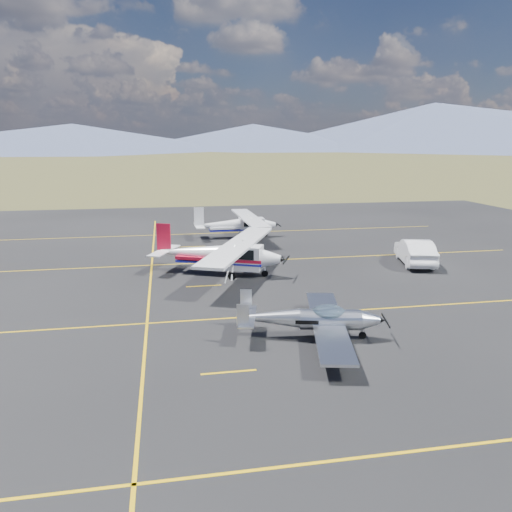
{
  "coord_description": "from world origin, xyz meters",
  "views": [
    {
      "loc": [
        -5.01,
        -19.74,
        8.02
      ],
      "look_at": [
        0.04,
        7.63,
        1.6
      ],
      "focal_mm": 35.0,
      "sensor_mm": 36.0,
      "label": 1
    }
  ],
  "objects_px": {
    "aircraft_cessna": "(220,253)",
    "sedan": "(415,251)",
    "aircraft_plain": "(237,224)",
    "aircraft_low_wing": "(314,319)"
  },
  "relations": [
    {
      "from": "aircraft_low_wing",
      "to": "sedan",
      "type": "distance_m",
      "value": 15.32
    },
    {
      "from": "aircraft_low_wing",
      "to": "aircraft_cessna",
      "type": "bearing_deg",
      "value": 116.4
    },
    {
      "from": "aircraft_plain",
      "to": "aircraft_cessna",
      "type": "bearing_deg",
      "value": -104.48
    },
    {
      "from": "aircraft_cessna",
      "to": "aircraft_low_wing",
      "type": "bearing_deg",
      "value": -52.78
    },
    {
      "from": "aircraft_low_wing",
      "to": "aircraft_cessna",
      "type": "xyz_separation_m",
      "value": [
        -2.64,
        10.94,
        0.5
      ]
    },
    {
      "from": "aircraft_cessna",
      "to": "aircraft_plain",
      "type": "xyz_separation_m",
      "value": [
        2.77,
        11.68,
        -0.16
      ]
    },
    {
      "from": "aircraft_cessna",
      "to": "sedan",
      "type": "bearing_deg",
      "value": 24.87
    },
    {
      "from": "aircraft_low_wing",
      "to": "aircraft_cessna",
      "type": "relative_size",
      "value": 0.71
    },
    {
      "from": "aircraft_low_wing",
      "to": "aircraft_cessna",
      "type": "height_order",
      "value": "aircraft_cessna"
    },
    {
      "from": "aircraft_plain",
      "to": "sedan",
      "type": "relative_size",
      "value": 2.05
    }
  ]
}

